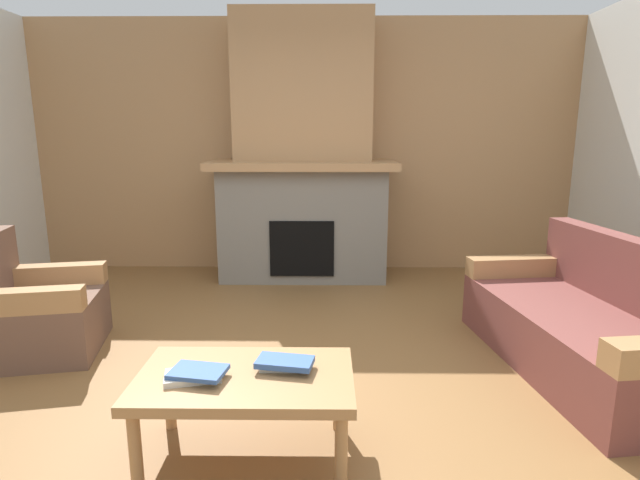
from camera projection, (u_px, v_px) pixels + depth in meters
The scene contains 8 objects.
ground at pixel (284, 400), 2.95m from camera, with size 9.00×9.00×0.00m, color brown.
wall_back_wood_panel at pixel (304, 148), 5.60m from camera, with size 6.00×0.12×2.70m, color tan.
fireplace at pixel (303, 167), 5.27m from camera, with size 1.90×0.82×2.70m.
couch at pixel (589, 327), 3.29m from camera, with size 1.06×1.89×0.85m.
armchair at pixel (33, 312), 3.53m from camera, with size 0.89×0.89×0.85m.
coffee_table at pixel (245, 385), 2.36m from camera, with size 1.00×0.60×0.43m.
book_stack_near_edge at pixel (195, 374), 2.29m from camera, with size 0.30×0.21×0.05m.
book_stack_center at pixel (284, 363), 2.39m from camera, with size 0.28×0.20×0.05m.
Camera 1 is at (0.24, -2.69, 1.53)m, focal length 28.48 mm.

